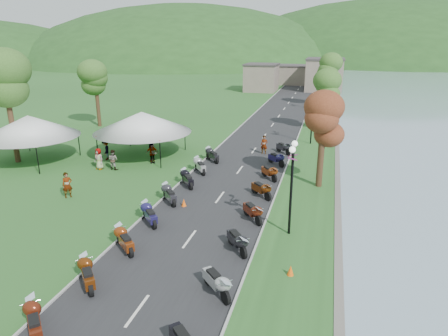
% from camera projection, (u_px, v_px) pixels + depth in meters
% --- Properties ---
extents(road, '(7.00, 120.00, 0.02)m').
position_uv_depth(road, '(264.00, 136.00, 43.08)').
color(road, '#272729').
rests_on(road, ground).
extents(hills_backdrop, '(360.00, 120.00, 76.00)m').
position_uv_depth(hills_backdrop, '(320.00, 60.00, 189.98)').
color(hills_backdrop, '#285621').
rests_on(hills_backdrop, ground).
extents(far_building, '(18.00, 16.00, 5.00)m').
position_uv_depth(far_building, '(291.00, 76.00, 84.11)').
color(far_building, gray).
rests_on(far_building, ground).
extents(moto_row_left, '(2.60, 39.80, 1.10)m').
position_uv_depth(moto_row_left, '(87.00, 275.00, 16.92)').
color(moto_row_left, '#331411').
rests_on(moto_row_left, ground).
extents(moto_row_right, '(2.60, 35.28, 1.10)m').
position_uv_depth(moto_row_right, '(245.00, 225.00, 21.45)').
color(moto_row_right, '#331411').
rests_on(moto_row_right, ground).
extents(vendor_tent_main, '(5.72, 5.72, 4.00)m').
position_uv_depth(vendor_tent_main, '(143.00, 134.00, 35.27)').
color(vendor_tent_main, silver).
rests_on(vendor_tent_main, ground).
extents(vendor_tent_side, '(5.39, 5.39, 4.00)m').
position_uv_depth(vendor_tent_side, '(31.00, 139.00, 33.67)').
color(vendor_tent_side, silver).
rests_on(vendor_tent_side, ground).
extents(tree_park_left, '(4.11, 4.11, 11.41)m').
position_uv_depth(tree_park_left, '(7.00, 95.00, 32.44)').
color(tree_park_left, '#437229').
rests_on(tree_park_left, ground).
extents(tree_lakeside, '(2.62, 2.62, 7.27)m').
position_uv_depth(tree_lakeside, '(322.00, 137.00, 27.45)').
color(tree_lakeside, '#437229').
rests_on(tree_lakeside, ground).
extents(pedestrian_a, '(0.78, 0.78, 1.74)m').
position_uv_depth(pedestrian_a, '(69.00, 197.00, 26.59)').
color(pedestrian_a, slate).
rests_on(pedestrian_a, ground).
extents(pedestrian_b, '(0.85, 0.55, 1.64)m').
position_uv_depth(pedestrian_b, '(114.00, 169.00, 32.22)').
color(pedestrian_b, slate).
rests_on(pedestrian_b, ground).
extents(pedestrian_c, '(0.89, 1.22, 1.75)m').
position_uv_depth(pedestrian_c, '(107.00, 159.00, 34.87)').
color(pedestrian_c, slate).
rests_on(pedestrian_c, ground).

